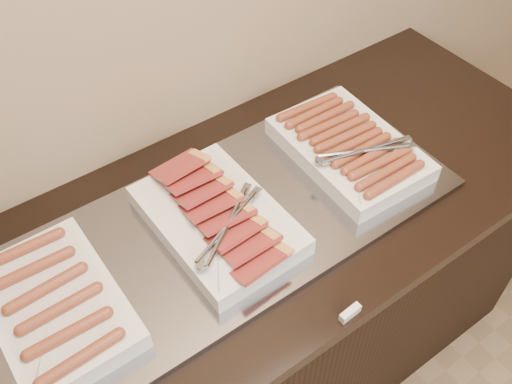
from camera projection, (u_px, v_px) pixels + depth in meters
counter at (231, 320)px, 1.73m from camera, size 2.06×0.76×0.90m
warming_tray at (219, 228)px, 1.38m from camera, size 1.20×0.50×0.02m
dish_left at (56, 305)px, 1.19m from camera, size 0.25×0.37×0.07m
dish_center at (218, 219)px, 1.35m from camera, size 0.28×0.43×0.09m
dish_right at (350, 147)px, 1.51m from camera, size 0.29×0.41×0.08m
label_holder at (350, 313)px, 1.22m from camera, size 0.05×0.02×0.02m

